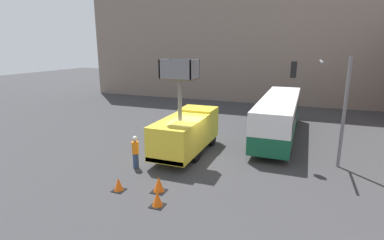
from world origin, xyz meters
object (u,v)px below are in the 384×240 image
Objects in this scene: utility_truck at (186,130)px; traffic_cone_mid_road at (159,185)px; road_worker_near_truck at (135,152)px; traffic_light_pole at (326,94)px; traffic_cone_far_side at (157,199)px; city_bus at (279,114)px; traffic_cone_near_truck at (119,185)px; road_worker_directing at (257,141)px.

utility_truck is 8.42× the size of traffic_cone_mid_road.
traffic_light_pole is at bearing -26.95° from road_worker_near_truck.
utility_truck reaches higher than traffic_cone_far_side.
utility_truck is at bearing -171.67° from traffic_light_pole.
city_bus is 1.96× the size of traffic_light_pole.
road_worker_near_truck is (-1.81, -3.14, -0.60)m from utility_truck.
traffic_cone_mid_road is at bearing -82.11° from utility_truck.
traffic_cone_far_side is at bearing -65.56° from traffic_cone_mid_road.
road_worker_near_truck is 2.85m from traffic_cone_near_truck.
utility_truck is at bearing 155.32° from city_bus.
traffic_light_pole is at bearing 8.33° from utility_truck.
traffic_cone_near_truck is at bearing 165.90° from traffic_cone_far_side.
traffic_cone_mid_road is (1.83, 0.60, 0.05)m from traffic_cone_near_truck.
traffic_cone_far_side is (1.27, -6.43, -1.22)m from utility_truck.
traffic_cone_far_side is (2.38, -0.60, 0.02)m from traffic_cone_near_truck.
road_worker_directing is (6.03, 4.49, 0.02)m from road_worker_near_truck.
road_worker_directing is 2.92× the size of traffic_cone_near_truck.
traffic_light_pole is at bearing -120.96° from road_worker_directing.
traffic_cone_near_truck is 1.93m from traffic_cone_mid_road.
traffic_light_pole is at bearing -133.74° from city_bus.
road_worker_near_truck is 2.88× the size of traffic_cone_near_truck.
city_bus is 16.02× the size of traffic_cone_mid_road.
utility_truck reaches higher than road_worker_near_truck.
city_bus is at bearing 120.61° from traffic_light_pole.
road_worker_directing is at bearing 17.74° from utility_truck.
traffic_cone_far_side is at bearing -14.10° from traffic_cone_near_truck.
road_worker_near_truck is (-6.84, -9.06, -0.84)m from city_bus.
city_bus reaches higher than traffic_cone_mid_road.
city_bus is 4.72m from road_worker_directing.
traffic_cone_near_truck is (0.70, -2.69, -0.64)m from road_worker_near_truck.
road_worker_near_truck is at bearing 158.62° from city_bus.
traffic_cone_mid_road reaches higher than traffic_cone_far_side.
traffic_cone_near_truck is at bearing -126.33° from road_worker_near_truck.
city_bus is 6.35× the size of road_worker_directing.
road_worker_near_truck is 3.34m from traffic_cone_mid_road.
city_bus is at bearing -37.84° from road_worker_directing.
road_worker_directing is at bearing 69.22° from traffic_cone_far_side.
road_worker_near_truck is at bearing 140.42° from traffic_cone_mid_road.
utility_truck is 9.33× the size of traffic_cone_far_side.
city_bus is 12.99m from traffic_cone_far_side.
utility_truck is at bearing 79.95° from road_worker_directing.
city_bus is at bearing 49.66° from utility_truck.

